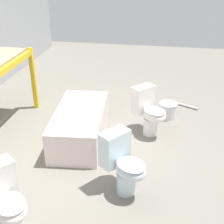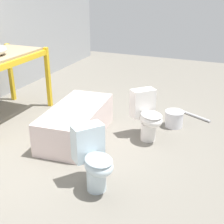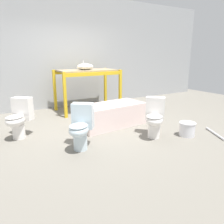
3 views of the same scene
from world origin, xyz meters
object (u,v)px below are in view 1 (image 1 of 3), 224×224
Objects in this scene: bathtub_main at (80,123)px; toilet_far at (149,111)px; toilet_extra at (123,163)px; toilet_near at (5,200)px; bucket_white at (168,110)px.

bathtub_main is 1.08m from toilet_far.
toilet_extra is (-1.41, 0.20, 0.00)m from toilet_far.
bathtub_main is 2.09× the size of toilet_extra.
toilet_extra is (-1.04, -0.81, 0.11)m from bathtub_main.
toilet_near is 1.33m from toilet_extra.
toilet_far is 0.69m from bucket_white.
bathtub_main is at bearing 153.54° from toilet_far.
toilet_near is 2.55m from toilet_far.
bathtub_main is 5.00× the size of bucket_white.
toilet_near is 1.00× the size of toilet_extra.
toilet_near is at bearing -166.28° from toilet_far.
toilet_near reaches higher than bathtub_main.
toilet_near is 1.00× the size of toilet_far.
toilet_extra is at bearing -147.60° from bathtub_main.
bathtub_main is 2.09× the size of toilet_far.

